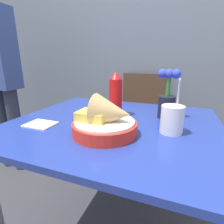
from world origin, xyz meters
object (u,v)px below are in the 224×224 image
chair_far_window (141,114)px  flower_vase (167,98)px  drink_cup (172,120)px  person_standing (0,72)px  ketchup_bottle (116,95)px  food_basket (107,121)px

chair_far_window → flower_vase: bearing=-68.8°
chair_far_window → drink_cup: drink_cup is taller
person_standing → chair_far_window: bearing=20.8°
chair_far_window → person_standing: (-1.15, -0.44, 0.38)m
flower_vase → person_standing: person_standing is taller
ketchup_bottle → chair_far_window: bearing=89.9°
ketchup_bottle → flower_vase: (0.25, 0.06, -0.01)m
flower_vase → ketchup_bottle: bearing=-167.4°
food_basket → drink_cup: (0.23, 0.10, -0.00)m
chair_far_window → ketchup_bottle: 0.76m
chair_far_window → person_standing: size_ratio=0.56×
food_basket → drink_cup: drink_cup is taller
food_basket → person_standing: (-1.20, 0.50, 0.13)m
chair_far_window → food_basket: size_ratio=3.54×
food_basket → person_standing: bearing=157.4°
food_basket → drink_cup: bearing=23.9°
drink_cup → person_standing: 1.49m
chair_far_window → ketchup_bottle: ketchup_bottle is taller
food_basket → person_standing: size_ratio=0.16×
drink_cup → person_standing: size_ratio=0.14×
chair_far_window → food_basket: (0.05, -0.93, 0.25)m
ketchup_bottle → person_standing: bearing=167.3°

